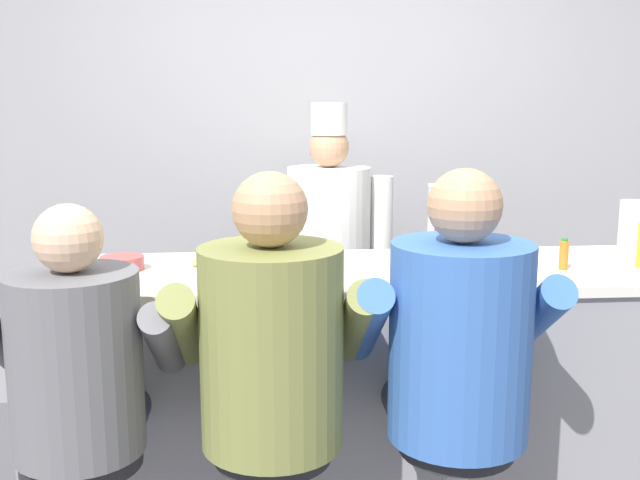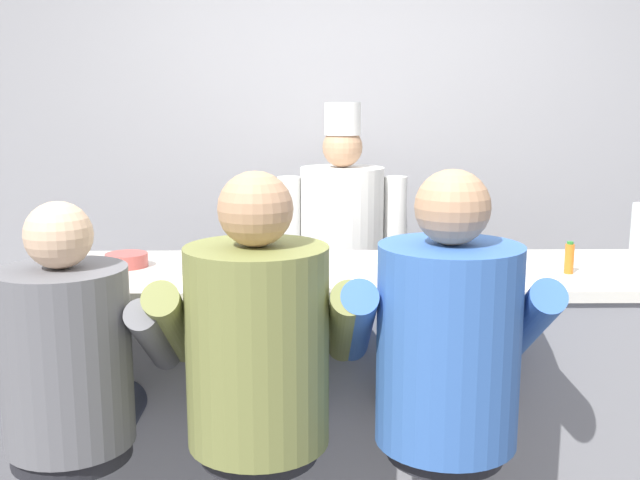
{
  "view_description": "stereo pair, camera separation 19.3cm",
  "coord_description": "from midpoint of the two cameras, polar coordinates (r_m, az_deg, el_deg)",
  "views": [
    {
      "loc": [
        -0.4,
        -2.43,
        1.68
      ],
      "look_at": [
        -0.16,
        0.33,
        1.16
      ],
      "focal_mm": 42.0,
      "sensor_mm": 36.0,
      "label": 1
    },
    {
      "loc": [
        -0.2,
        -2.44,
        1.68
      ],
      "look_at": [
        -0.16,
        0.33,
        1.16
      ],
      "focal_mm": 42.0,
      "sensor_mm": 36.0,
      "label": 2
    }
  ],
  "objects": [
    {
      "name": "cook_in_whites_near",
      "position": [
        3.79,
        -0.78,
        -0.96
      ],
      "size": [
        0.65,
        0.42,
        1.66
      ],
      "color": "#232328",
      "rests_on": "ground_plane"
    },
    {
      "name": "diner_seated_blue",
      "position": [
        2.38,
        8.03,
        -8.44
      ],
      "size": [
        0.66,
        0.65,
        1.48
      ],
      "color": "#B2B5BA",
      "rests_on": "ground_plane"
    },
    {
      "name": "coffee_mug_white",
      "position": [
        2.94,
        -4.89,
        -0.97
      ],
      "size": [
        0.14,
        0.09,
        0.1
      ],
      "color": "white",
      "rests_on": "diner_counter"
    },
    {
      "name": "cup_stack_steel",
      "position": [
        3.17,
        7.23,
        1.6
      ],
      "size": [
        0.09,
        0.09,
        0.29
      ],
      "color": "#B7BABF",
      "rests_on": "diner_counter"
    },
    {
      "name": "diner_seated_grey",
      "position": [
        2.42,
        -20.09,
        -9.77
      ],
      "size": [
        0.59,
        0.58,
        1.39
      ],
      "color": "#B2B5BA",
      "rests_on": "ground_plane"
    },
    {
      "name": "ketchup_bottle_red",
      "position": [
        2.73,
        7.39,
        -0.4
      ],
      "size": [
        0.07,
        0.07,
        0.26
      ],
      "color": "red",
      "rests_on": "diner_counter"
    },
    {
      "name": "cereal_bowl",
      "position": [
        2.98,
        -16.65,
        -1.7
      ],
      "size": [
        0.16,
        0.16,
        0.05
      ],
      "color": "#B24C47",
      "rests_on": "diner_counter"
    },
    {
      "name": "diner_counter",
      "position": [
        3.04,
        1.17,
        -11.7
      ],
      "size": [
        2.52,
        0.72,
        1.04
      ],
      "color": "gray",
      "rests_on": "ground_plane"
    },
    {
      "name": "wall_back",
      "position": [
        4.15,
        -0.72,
        6.15
      ],
      "size": [
        10.0,
        0.06,
        2.7
      ],
      "color": "#99999E",
      "rests_on": "ground_plane"
    },
    {
      "name": "breakfast_plate",
      "position": [
        2.89,
        -10.69,
        -2.07
      ],
      "size": [
        0.24,
        0.24,
        0.05
      ],
      "color": "white",
      "rests_on": "diner_counter"
    },
    {
      "name": "diner_seated_olive",
      "position": [
        2.32,
        -6.12,
        -8.92
      ],
      "size": [
        0.66,
        0.65,
        1.47
      ],
      "color": "#B2B5BA",
      "rests_on": "ground_plane"
    },
    {
      "name": "water_pitcher_clear",
      "position": [
        3.27,
        21.21,
        0.73
      ],
      "size": [
        0.13,
        0.12,
        0.24
      ],
      "color": "silver",
      "rests_on": "diner_counter"
    },
    {
      "name": "hot_sauce_bottle_orange",
      "position": [
        2.97,
        16.33,
        -1.09
      ],
      "size": [
        0.03,
        0.03,
        0.12
      ],
      "color": "orange",
      "rests_on": "diner_counter"
    },
    {
      "name": "coffee_mug_tan",
      "position": [
        2.62,
        -8.25,
        -2.58
      ],
      "size": [
        0.12,
        0.08,
        0.09
      ],
      "color": "beige",
      "rests_on": "diner_counter"
    }
  ]
}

